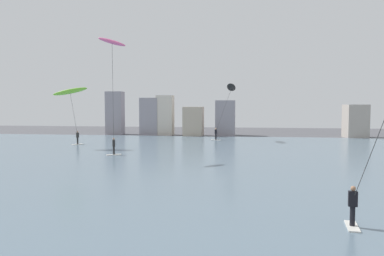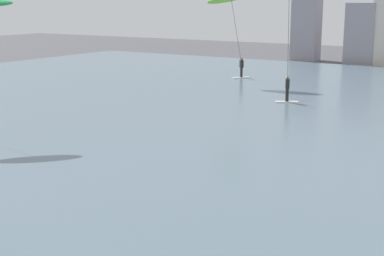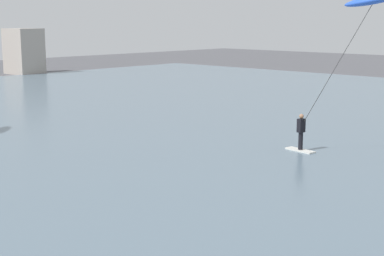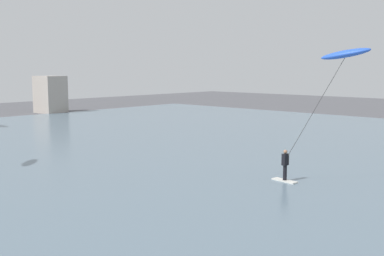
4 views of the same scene
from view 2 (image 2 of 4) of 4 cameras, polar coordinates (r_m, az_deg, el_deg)
The scene contains 1 object.
kitesurfer_lime at distance 42.51m, azimuth 4.08°, elevation 12.48°, with size 3.92×4.77×6.99m.
Camera 2 is at (4.41, 1.88, 6.18)m, focal length 52.77 mm.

